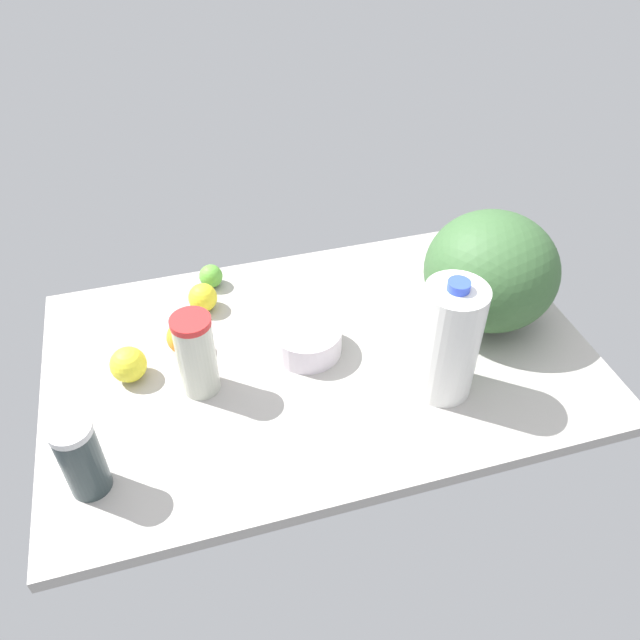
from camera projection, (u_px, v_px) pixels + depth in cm
name	position (u px, v px, depth cm)	size (l,w,h in cm)	color
countertop	(320.00, 358.00, 140.84)	(120.00, 76.00, 3.00)	#A6A29D
watermelon	(491.00, 271.00, 140.69)	(30.09, 30.09, 26.70)	#3A6235
tumbler_cup	(196.00, 355.00, 125.87)	(8.12, 8.12, 19.19)	beige
mixing_bowl	(307.00, 340.00, 138.47)	(15.52, 15.52, 6.47)	silver
milk_jug	(449.00, 341.00, 123.67)	(12.41, 12.41, 28.04)	white
shaker_bottle	(81.00, 458.00, 108.50)	(7.50, 7.50, 16.69)	#303D3F
lemon_by_jug	(482.00, 235.00, 168.37)	(7.68, 7.68, 7.68)	yellow
orange_beside_bowl	(184.00, 337.00, 138.28)	(7.55, 7.55, 7.55)	orange
lemon_far_back	(128.00, 364.00, 131.83)	(7.73, 7.73, 7.73)	yellow
lime_loose	(211.00, 276.00, 156.30)	(5.87, 5.87, 5.87)	#5DAB39
lemon_near_front	(203.00, 298.00, 149.13)	(6.93, 6.93, 6.93)	yellow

